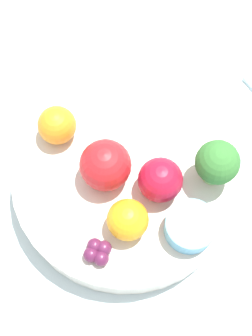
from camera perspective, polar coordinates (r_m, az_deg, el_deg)
ground_plane at (r=0.57m, az=-0.00°, el=-2.83°), size 6.00×6.00×0.00m
table_surface at (r=0.56m, az=-0.00°, el=-2.49°), size 1.20×1.20×0.02m
bowl at (r=0.53m, az=-0.00°, el=-1.32°), size 0.25×0.25×0.04m
broccoli at (r=0.48m, az=11.04°, el=0.57°), size 0.05×0.05×0.06m
apple_red at (r=0.48m, az=4.21°, el=-1.46°), size 0.05×0.05×0.05m
apple_green at (r=0.48m, az=-2.52°, el=0.35°), size 0.05×0.05×0.05m
orange_front at (r=0.47m, az=0.21°, el=-6.34°), size 0.04×0.04×0.04m
orange_back at (r=0.52m, az=-8.42°, el=5.17°), size 0.04×0.04×0.04m
grape_cluster at (r=0.48m, az=-3.47°, el=-10.15°), size 0.03×0.03×0.02m
small_cup at (r=0.48m, az=7.84°, el=-7.09°), size 0.05×0.05×0.02m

